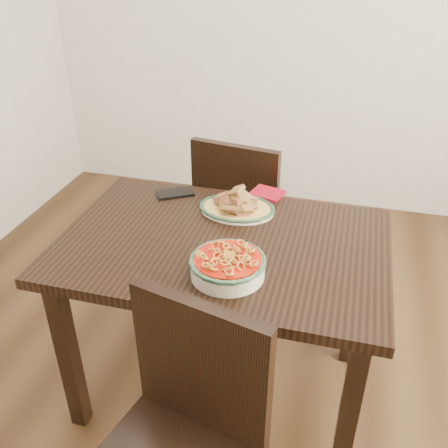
% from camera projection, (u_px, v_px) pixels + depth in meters
% --- Properties ---
extents(floor, '(3.50, 3.50, 0.00)m').
position_uv_depth(floor, '(244.00, 376.00, 2.21)').
color(floor, '#332010').
rests_on(floor, ground).
extents(wall_back, '(3.50, 0.10, 2.60)m').
position_uv_depth(wall_back, '(314.00, 6.00, 2.99)').
color(wall_back, silver).
rests_on(wall_back, ground).
extents(dining_table, '(1.17, 0.78, 0.75)m').
position_uv_depth(dining_table, '(223.00, 265.00, 1.83)').
color(dining_table, black).
rests_on(dining_table, ground).
extents(chair_far, '(0.48, 0.48, 0.89)m').
position_uv_depth(chair_far, '(242.00, 212.00, 2.47)').
color(chair_far, black).
rests_on(chair_far, ground).
extents(chair_near, '(0.51, 0.51, 0.89)m').
position_uv_depth(chair_near, '(183.00, 434.00, 1.39)').
color(chair_near, black).
rests_on(chair_near, ground).
extents(fish_plate, '(0.29, 0.23, 0.11)m').
position_uv_depth(fish_plate, '(237.00, 201.00, 1.94)').
color(fish_plate, white).
rests_on(fish_plate, dining_table).
extents(noodle_bowl, '(0.25, 0.25, 0.08)m').
position_uv_depth(noodle_bowl, '(228.00, 264.00, 1.59)').
color(noodle_bowl, beige).
rests_on(noodle_bowl, dining_table).
extents(smartphone, '(0.17, 0.15, 0.01)m').
position_uv_depth(smartphone, '(175.00, 193.00, 2.09)').
color(smartphone, black).
rests_on(smartphone, dining_table).
extents(napkin, '(0.15, 0.14, 0.01)m').
position_uv_depth(napkin, '(267.00, 193.00, 2.08)').
color(napkin, maroon).
rests_on(napkin, dining_table).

